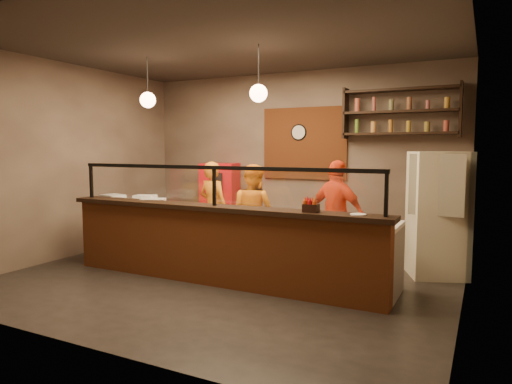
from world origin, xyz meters
The scene contains 29 objects.
floor centered at (0.00, 0.00, 0.00)m, with size 6.00×6.00×0.00m, color black.
ceiling centered at (0.00, 0.00, 3.20)m, with size 6.00×6.00×0.00m, color #342E28.
wall_back centered at (0.00, 2.50, 1.60)m, with size 6.00×6.00×0.00m, color #7C6B5B.
wall_left centered at (-3.00, 0.00, 1.60)m, with size 5.00×5.00×0.00m, color #7C6B5B.
wall_right centered at (3.00, 0.00, 1.60)m, with size 5.00×5.00×0.00m, color #7C6B5B.
wall_front centered at (0.00, -2.50, 1.60)m, with size 6.00×6.00×0.00m, color #7C6B5B.
brick_patch centered at (0.20, 2.47, 1.90)m, with size 1.60×0.04×1.30m, color brown.
service_counter centered at (0.00, -0.30, 0.50)m, with size 4.60×0.25×1.00m, color brown.
counter_ledge centered at (0.00, -0.30, 1.03)m, with size 4.70×0.37×0.06m, color black.
worktop_cabinet centered at (0.00, 0.20, 0.42)m, with size 4.60×0.75×0.85m, color gray.
worktop centered at (0.00, 0.20, 0.88)m, with size 4.60×0.75×0.05m, color white.
sneeze_guard centered at (0.00, -0.30, 1.37)m, with size 4.50×0.05×0.52m.
wall_shelving centered at (1.90, 2.32, 2.40)m, with size 1.84×0.28×0.85m.
wall_clock centered at (0.10, 2.46, 2.10)m, with size 0.30×0.30×0.04m, color black.
pendant_left centered at (-1.50, 0.20, 2.55)m, with size 0.24×0.24×0.77m.
pendant_right centered at (0.40, 0.20, 2.55)m, with size 0.24×0.24×0.77m.
cook_left centered at (-0.94, 1.17, 0.79)m, with size 0.58×0.38×1.59m, color orange.
cook_mid centered at (-0.09, 1.00, 0.78)m, with size 0.76×0.59×1.56m, color orange.
cook_right centered at (1.21, 1.21, 0.82)m, with size 0.96×0.40×1.64m, color red.
fridge centered at (2.60, 1.46, 0.88)m, with size 0.74×0.69×1.77m, color beige.
red_cooler centered at (-1.40, 2.15, 0.76)m, with size 0.65×0.60×1.52m, color red.
pizza_dough centered at (0.18, 0.22, 0.91)m, with size 0.53×0.53×0.01m, color white.
prep_tub_a centered at (-2.15, 0.07, 0.99)m, with size 0.34×0.27×0.17m, color silver.
prep_tub_b centered at (-1.70, 0.32, 0.98)m, with size 0.32×0.26×0.16m, color white.
prep_tub_c centered at (-1.22, -0.07, 0.98)m, with size 0.33×0.27×0.17m, color silver.
rolling_pin centered at (-1.16, 0.37, 0.93)m, with size 0.07×0.07×0.39m, color gold.
condiment_caddy centered at (1.36, -0.32, 1.11)m, with size 0.18×0.14×0.10m, color black.
pepper_mill centered at (2.20, -0.23, 1.16)m, with size 0.04×0.04×0.19m, color black.
small_plate centered at (1.91, -0.29, 1.07)m, with size 0.18×0.18×0.01m, color silver.
Camera 1 is at (3.19, -5.38, 1.82)m, focal length 32.00 mm.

